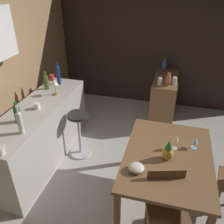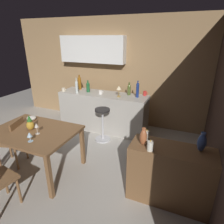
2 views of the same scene
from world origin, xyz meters
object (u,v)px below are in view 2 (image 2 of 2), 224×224
Objects in this scene: bar_stool at (103,124)px; wine_bottle_cobalt at (138,89)px; sideboard_cabinet at (170,175)px; wine_bottle_green at (88,87)px; cup_red at (145,93)px; dining_table at (34,135)px; cup_cream at (64,90)px; wine_bottle_olive at (129,89)px; vase_ceramic_blue at (202,142)px; pineapple_centerpiece at (30,124)px; counter_lamp at (119,89)px; wine_glass_left at (29,135)px; fruit_bowl at (31,118)px; pillar_candle_short at (150,146)px; vase_copper at (143,137)px; chair_near_window at (13,140)px; cup_white at (101,92)px; wine_bottle_amber at (80,82)px; wine_glass_right at (36,126)px; wine_bottle_clear at (77,86)px; pillar_candle_tall at (146,135)px.

wine_bottle_cobalt is at bearing 43.44° from bar_stool.
wine_bottle_green is (-2.17, 1.68, 0.62)m from sideboard_cabinet.
bar_stool is 6.43× the size of cup_red.
dining_table is 1.81m from cup_cream.
vase_ceramic_blue is at bearing -49.31° from wine_bottle_olive.
counter_lamp is (0.85, 1.75, 0.24)m from pineapple_centerpiece.
cup_cream is at bearing 112.97° from wine_glass_left.
counter_lamp reaches higher than sideboard_cabinet.
fruit_bowl is 1.41m from cup_cream.
vase_copper reaches higher than pillar_candle_short.
cup_white is at bearing 66.72° from chair_near_window.
cup_cream is (-0.58, -0.18, -0.09)m from wine_bottle_green.
pineapple_centerpiece is 0.69× the size of wine_bottle_amber.
wine_glass_right is at bearing -66.39° from cup_cream.
cup_red reaches higher than dining_table.
chair_near_window is at bearing -97.74° from wine_bottle_clear.
wine_bottle_cobalt is at bearing 109.98° from pillar_candle_tall.
wine_glass_right is at bearing -37.73° from fruit_bowl.
pineapple_centerpiece is 1.93m from pillar_candle_short.
cup_red is 2.01m from vase_copper.
pillar_candle_short is (2.20, -0.29, 0.10)m from fruit_bowl.
wine_bottle_amber is at bearing 48.93° from cup_cream.
wine_bottle_green reaches higher than sideboard_cabinet.
dining_table is 2.24m from wine_bottle_olive.
pillar_candle_short is at bearing -69.61° from wine_bottle_cobalt.
pineapple_centerpiece reaches higher than sideboard_cabinet.
bar_stool is at bearing 143.34° from sideboard_cabinet.
counter_lamp is (0.79, 1.76, 0.42)m from dining_table.
counter_lamp is 1.79m from pillar_candle_tall.
sideboard_cabinet is 2.81m from wine_bottle_green.
wine_bottle_olive is 0.29m from counter_lamp.
pineapple_centerpiece is (-0.27, 0.29, 0.00)m from wine_glass_left.
wine_glass_left is at bearing -67.03° from cup_cream.
vase_copper reaches higher than pineapple_centerpiece.
sideboard_cabinet is 2.03m from wine_glass_left.
pillar_candle_tall is (1.62, 0.33, 0.01)m from wine_glass_right.
wine_bottle_olive reaches higher than cup_cream.
wine_bottle_clear is at bearing 147.77° from sideboard_cabinet.
pillar_candle_tall reaches higher than bar_stool.
wine_glass_right is 1.52× the size of cup_white.
wine_bottle_olive is 1.60m from cup_cream.
wine_bottle_green reaches higher than pillar_candle_short.
wine_glass_left is at bearing -107.92° from wine_bottle_olive.
wine_bottle_olive is (1.01, 1.98, 0.19)m from pineapple_centerpiece.
vase_ceramic_blue is at bearing 5.87° from dining_table.
wine_bottle_green reaches higher than pineapple_centerpiece.
cup_red is (1.15, 2.14, 0.07)m from wine_glass_right.
counter_lamp is (-1.35, 1.58, 0.67)m from sideboard_cabinet.
pillar_candle_short is (0.92, -1.97, -0.15)m from wine_bottle_olive.
fruit_bowl is at bearing 142.27° from wine_glass_right.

